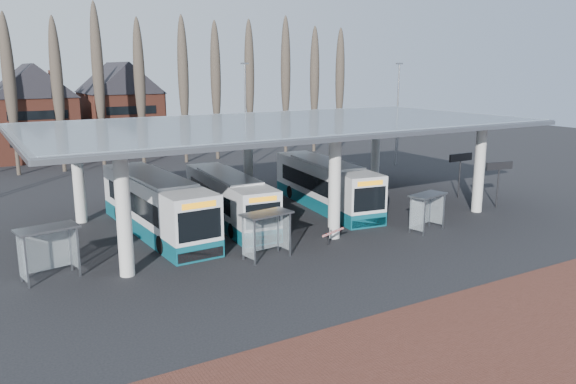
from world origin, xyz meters
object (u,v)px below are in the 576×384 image
bus_0 (156,206)px  bus_2 (325,185)px  shelter_1 (265,225)px  bus_1 (229,199)px  shelter_2 (426,204)px  shelter_0 (47,241)px

bus_0 → bus_2: bus_0 is taller
bus_2 → shelter_1: bus_2 is taller
bus_0 → bus_1: size_ratio=1.12×
shelter_2 → shelter_0: bearing=158.9°
bus_1 → shelter_2: bus_1 is taller
shelter_0 → shelter_2: shelter_0 is taller
bus_1 → shelter_0: bus_1 is taller
bus_1 → shelter_1: bearing=-95.3°
shelter_0 → shelter_1: size_ratio=1.04×
bus_1 → bus_2: size_ratio=0.93×
bus_1 → shelter_0: size_ratio=3.91×
bus_1 → bus_2: bearing=5.8°
bus_0 → shelter_1: bus_0 is taller
shelter_0 → shelter_2: (20.86, -3.08, -0.16)m
shelter_0 → bus_0: bearing=26.1°
bus_1 → shelter_2: size_ratio=4.23×
bus_0 → shelter_0: (-6.71, -4.87, 0.18)m
bus_0 → shelter_0: bus_0 is taller
bus_0 → bus_1: bus_0 is taller
shelter_2 → bus_2: bearing=90.2°
bus_0 → shelter_2: (14.15, -7.96, 0.02)m
bus_0 → shelter_1: (3.43, -7.41, 0.13)m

